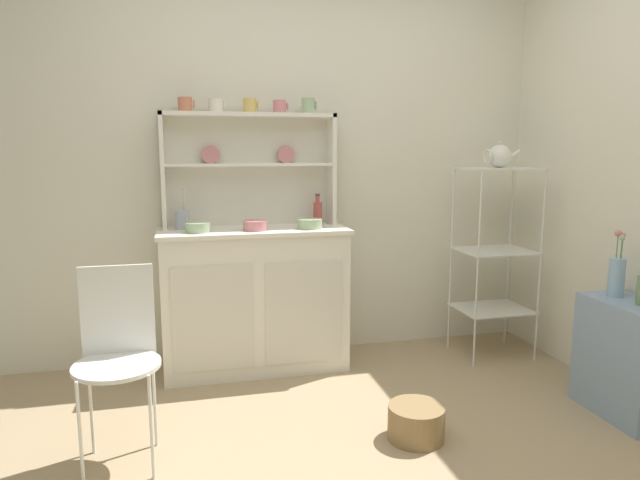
{
  "coord_description": "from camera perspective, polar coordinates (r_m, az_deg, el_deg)",
  "views": [
    {
      "loc": [
        -0.71,
        -1.94,
        1.34
      ],
      "look_at": [
        0.04,
        1.12,
        0.83
      ],
      "focal_mm": 31.33,
      "sensor_mm": 36.0,
      "label": 1
    }
  ],
  "objects": [
    {
      "name": "wall_back",
      "position": [
        3.64,
        -2.56,
        7.79
      ],
      "size": [
        3.84,
        0.05,
        2.5
      ],
      "primitive_type": "cube",
      "color": "silver",
      "rests_on": "ground"
    },
    {
      "name": "hutch_cabinet",
      "position": [
        3.45,
        -6.67,
        -5.82
      ],
      "size": [
        1.12,
        0.45,
        0.87
      ],
      "color": "white",
      "rests_on": "ground"
    },
    {
      "name": "hutch_shelf_unit",
      "position": [
        3.5,
        -7.26,
        8.06
      ],
      "size": [
        1.05,
        0.18,
        0.69
      ],
      "color": "silver",
      "rests_on": "hutch_cabinet"
    },
    {
      "name": "bakers_rack",
      "position": [
        3.76,
        17.47,
        -0.19
      ],
      "size": [
        0.45,
        0.37,
        1.23
      ],
      "color": "silver",
      "rests_on": "ground"
    },
    {
      "name": "side_shelf_blue",
      "position": [
        3.27,
        28.91,
        -10.59
      ],
      "size": [
        0.28,
        0.48,
        0.59
      ],
      "primitive_type": "cube",
      "color": "#849EBC",
      "rests_on": "ground"
    },
    {
      "name": "wire_chair",
      "position": [
        2.56,
        -19.99,
        -10.11
      ],
      "size": [
        0.36,
        0.36,
        0.85
      ],
      "rotation": [
        0.0,
        0.0,
        -0.02
      ],
      "color": "white",
      "rests_on": "ground"
    },
    {
      "name": "floor_basket",
      "position": [
        2.78,
        9.79,
        -17.87
      ],
      "size": [
        0.27,
        0.27,
        0.16
      ],
      "primitive_type": "cylinder",
      "color": "#93754C",
      "rests_on": "ground"
    },
    {
      "name": "cup_terracotta_0",
      "position": [
        3.44,
        -13.61,
        13.3
      ],
      "size": [
        0.1,
        0.08,
        0.08
      ],
      "color": "#C67556",
      "rests_on": "hutch_shelf_unit"
    },
    {
      "name": "cup_cream_1",
      "position": [
        3.45,
        -10.59,
        13.35
      ],
      "size": [
        0.1,
        0.08,
        0.08
      ],
      "color": "silver",
      "rests_on": "hutch_shelf_unit"
    },
    {
      "name": "cup_gold_2",
      "position": [
        3.47,
        -7.18,
        13.47
      ],
      "size": [
        0.09,
        0.08,
        0.08
      ],
      "color": "#DBB760",
      "rests_on": "hutch_shelf_unit"
    },
    {
      "name": "cup_rose_3",
      "position": [
        3.49,
        -4.14,
        13.43
      ],
      "size": [
        0.09,
        0.08,
        0.08
      ],
      "color": "#D17A84",
      "rests_on": "hutch_shelf_unit"
    },
    {
      "name": "cup_sage_4",
      "position": [
        3.53,
        -1.19,
        13.54
      ],
      "size": [
        0.09,
        0.08,
        0.09
      ],
      "color": "#9EB78E",
      "rests_on": "hutch_shelf_unit"
    },
    {
      "name": "bowl_mixing_large",
      "position": [
        3.27,
        -12.38,
        1.27
      ],
      "size": [
        0.14,
        0.14,
        0.06
      ],
      "primitive_type": "cylinder",
      "color": "#9EB78E",
      "rests_on": "hutch_cabinet"
    },
    {
      "name": "bowl_floral_medium",
      "position": [
        3.29,
        -6.65,
        1.48
      ],
      "size": [
        0.14,
        0.14,
        0.06
      ],
      "primitive_type": "cylinder",
      "color": "#D17A84",
      "rests_on": "hutch_cabinet"
    },
    {
      "name": "bowl_cream_small",
      "position": [
        3.35,
        -1.07,
        1.67
      ],
      "size": [
        0.15,
        0.15,
        0.06
      ],
      "primitive_type": "cylinder",
      "color": "#9EB78E",
      "rests_on": "hutch_cabinet"
    },
    {
      "name": "jam_bottle",
      "position": [
        3.52,
        -0.25,
        2.84
      ],
      "size": [
        0.06,
        0.06,
        0.19
      ],
      "color": "#B74C47",
      "rests_on": "hutch_cabinet"
    },
    {
      "name": "utensil_jar",
      "position": [
        3.41,
        -13.92,
        2.05
      ],
      "size": [
        0.08,
        0.08,
        0.25
      ],
      "color": "#B2B7C6",
      "rests_on": "hutch_cabinet"
    },
    {
      "name": "porcelain_teapot",
      "position": [
        3.71,
        17.86,
        8.16
      ],
      "size": [
        0.23,
        0.14,
        0.17
      ],
      "color": "white",
      "rests_on": "bakers_rack"
    },
    {
      "name": "flower_vase",
      "position": [
        3.25,
        28.05,
        -3.12
      ],
      "size": [
        0.08,
        0.08,
        0.35
      ],
      "color": "#8EB2D1",
      "rests_on": "side_shelf_blue"
    }
  ]
}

